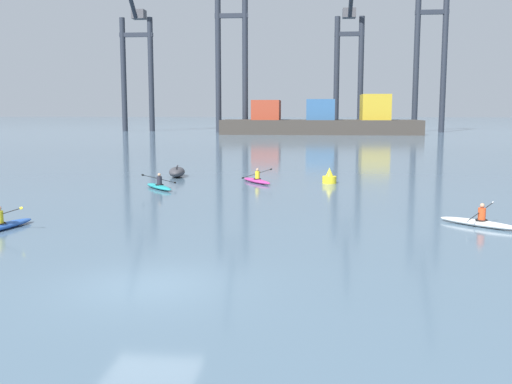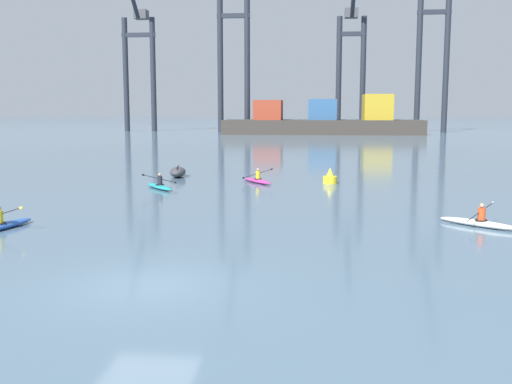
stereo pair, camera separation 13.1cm
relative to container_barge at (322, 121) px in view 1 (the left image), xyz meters
name	(u,v)px [view 1 (the left image)]	position (x,y,z in m)	size (l,w,h in m)	color
ground_plane	(150,286)	(-6.20, -103.63, -2.49)	(800.00, 800.00, 0.00)	slate
container_barge	(322,121)	(0.00, 0.00, 0.00)	(38.54, 10.71, 7.70)	#38332D
gantry_crane_west	(136,54)	(-40.56, 12.64, 14.50)	(7.41, 15.65, 35.72)	#232833
gantry_crane_west_mid	(231,41)	(-18.73, 7.14, 16.41)	(6.86, 16.07, 39.74)	#232833
gantry_crane_east_mid	(349,54)	(5.93, 14.14, 14.12)	(6.38, 15.15, 33.79)	#232833
gantry_crane_east	(432,36)	(22.69, 11.35, 17.44)	(6.89, 18.59, 43.14)	#232833
capsized_dinghy	(177,172)	(-11.31, -77.75, -2.14)	(1.47, 2.73, 0.76)	#38383D
channel_buoy	(329,178)	(-0.77, -80.45, -2.13)	(0.90, 0.90, 1.00)	yellow
kayak_blue	(1,225)	(-13.98, -96.78, -2.31)	(2.17, 3.45, 0.99)	#2856B2
kayak_white	(479,222)	(4.81, -94.35, -2.31)	(2.93, 2.72, 0.95)	silver
kayak_teal	(159,186)	(-10.93, -84.24, -2.31)	(2.52, 3.08, 0.98)	teal
kayak_magenta	(257,180)	(-5.42, -80.69, -2.31)	(2.37, 3.17, 0.95)	#C13384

